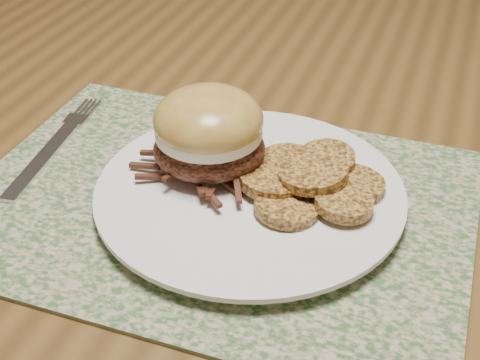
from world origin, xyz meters
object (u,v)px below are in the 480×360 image
at_px(dining_table, 186,143).
at_px(dinner_plate, 250,194).
at_px(fork, 56,144).
at_px(pork_sandwich, 209,132).

xyz_separation_m(dining_table, dinner_plate, (0.15, -0.19, 0.09)).
distance_m(dining_table, fork, 0.20).
xyz_separation_m(dinner_plate, fork, (-0.22, 0.02, -0.01)).
height_order(dining_table, dinner_plate, dinner_plate).
height_order(dinner_plate, pork_sandwich, pork_sandwich).
bearing_deg(pork_sandwich, dinner_plate, -45.15).
distance_m(pork_sandwich, fork, 0.18).
bearing_deg(dining_table, fork, -111.36).
bearing_deg(fork, dining_table, 62.18).
distance_m(dining_table, pork_sandwich, 0.24).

